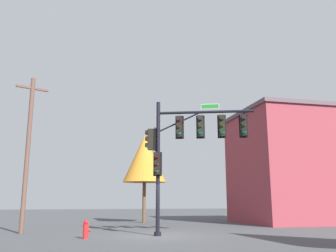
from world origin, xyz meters
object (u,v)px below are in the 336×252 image
at_px(fire_hydrant, 86,229).
at_px(utility_pole, 28,149).
at_px(brick_building, 294,167).
at_px(tree_mid, 145,159).
at_px(signal_pole_assembly, 186,140).

bearing_deg(fire_hydrant, utility_pole, 134.17).
relative_size(utility_pole, brick_building, 0.98).
relative_size(fire_hydrant, tree_mid, 0.12).
height_order(utility_pole, brick_building, brick_building).
distance_m(signal_pole_assembly, brick_building, 13.87).
bearing_deg(tree_mid, utility_pole, -134.21).
relative_size(signal_pole_assembly, brick_building, 0.78).
bearing_deg(signal_pole_assembly, brick_building, 36.14).
bearing_deg(tree_mid, fire_hydrant, -111.59).
bearing_deg(fire_hydrant, brick_building, 27.25).
height_order(signal_pole_assembly, utility_pole, utility_pole).
distance_m(signal_pole_assembly, utility_pole, 8.80).
xyz_separation_m(utility_pole, brick_building, (19.35, 4.88, -0.10)).
relative_size(utility_pole, fire_hydrant, 10.35).
xyz_separation_m(signal_pole_assembly, fire_hydrant, (-4.86, -0.09, -4.37)).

